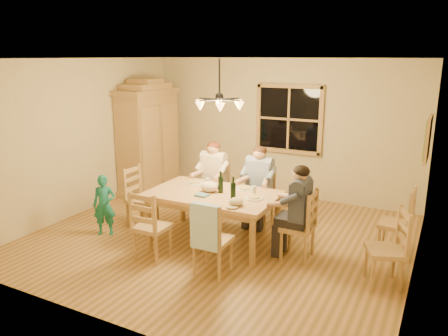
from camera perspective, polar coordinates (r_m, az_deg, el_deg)
The scene contains 33 objects.
floor at distance 6.86m, azimuth -0.55°, elevation -9.07°, with size 5.50×5.50×0.00m, color olive.
ceiling at distance 6.29m, azimuth -0.61°, elevation 14.11°, with size 5.50×5.00×0.02m, color white.
wall_back at distance 8.68m, azimuth 7.24°, elevation 5.16°, with size 5.50×0.02×2.70m, color beige.
wall_left at distance 8.08m, azimuth -18.09°, elevation 3.86°, with size 0.02×5.00×2.70m, color beige.
wall_right at distance 5.72m, azimuth 24.52°, elevation -0.93°, with size 0.02×5.00×2.70m, color beige.
window at distance 8.56m, azimuth 8.47°, elevation 6.33°, with size 1.30×0.06×1.30m.
painting at distance 6.84m, azimuth 25.08°, elevation 3.52°, with size 0.06×0.78×0.64m.
chandelier at distance 6.32m, azimuth -0.60°, elevation 8.46°, with size 0.77×0.68×0.71m.
armoire at distance 9.00m, azimuth -9.84°, elevation 3.49°, with size 0.66×1.40×2.30m.
dining_table at distance 6.54m, azimuth -1.44°, elevation -4.07°, with size 1.92×1.19×0.76m.
chair_far_left at distance 7.61m, azimuth -1.39°, elevation -4.19°, with size 0.45×0.43×0.99m.
chair_far_right at distance 7.28m, azimuth 4.52°, elevation -5.14°, with size 0.45×0.43×0.99m.
chair_near_left at distance 6.19m, azimuth -9.34°, elevation -8.90°, with size 0.45×0.43×0.99m.
chair_near_right at distance 5.73m, azimuth -1.46°, elevation -10.73°, with size 0.45×0.43×0.99m.
chair_end_left at distance 7.34m, azimuth -10.60°, elevation -5.18°, with size 0.43×0.45×0.99m.
chair_end_right at distance 6.19m, azimuth 9.57°, elevation -8.92°, with size 0.43×0.45×0.99m.
adult_woman at distance 7.46m, azimuth -1.41°, elevation -0.27°, with size 0.40×0.43×0.87m.
adult_plaid_man at distance 7.11m, azimuth 4.61°, elevation -1.06°, with size 0.40×0.43×0.87m.
adult_slate_man at distance 6.00m, azimuth 9.78°, elevation -4.20°, with size 0.43×0.40×0.87m.
towel at distance 5.41m, azimuth -2.45°, elevation -7.68°, with size 0.38×0.10×0.58m, color #B6DAF7.
wine_bottle_a at distance 6.46m, azimuth -0.43°, elevation -1.83°, with size 0.08×0.08×0.33m, color black.
wine_bottle_b at distance 6.17m, azimuth 1.21°, elevation -2.63°, with size 0.08×0.08×0.33m, color black.
plate_woman at distance 6.96m, azimuth -3.86°, elevation -1.99°, with size 0.26×0.26×0.02m, color white.
plate_plaid at distance 6.66m, azimuth 2.69°, elevation -2.74°, with size 0.26×0.26×0.02m, color white.
plate_slate at distance 6.25m, azimuth 3.91°, elevation -3.95°, with size 0.26×0.26×0.02m, color white.
wine_glass_a at distance 6.78m, azimuth -2.16°, elevation -1.90°, with size 0.06×0.06×0.14m, color silver.
wine_glass_b at distance 6.38m, azimuth 3.94°, elevation -2.98°, with size 0.06×0.06×0.14m, color silver.
cap at distance 5.95m, azimuth 1.57°, elevation -4.41°, with size 0.20×0.20×0.11m, color tan.
napkin at distance 6.35m, azimuth -2.91°, elevation -3.57°, with size 0.18×0.14×0.03m, color #547B9A.
cloth_bundle at distance 6.53m, azimuth -1.91°, elevation -2.47°, with size 0.28×0.22×0.15m, color beige.
child at distance 7.07m, azimuth -15.37°, elevation -4.71°, with size 0.35×0.23×0.96m, color #1B7B73.
chair_spare_front at distance 5.77m, azimuth 20.17°, elevation -11.46°, with size 0.56×0.57×0.99m.
chair_spare_back at distance 6.65m, azimuth 21.32°, elevation -8.08°, with size 0.44×0.46×0.99m.
Camera 1 is at (2.96, -5.54, 2.74)m, focal length 35.00 mm.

